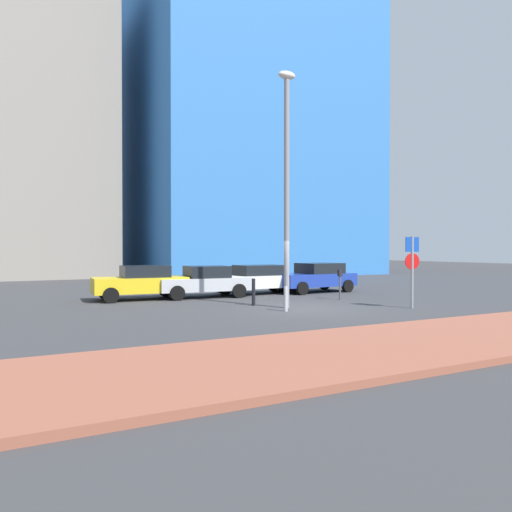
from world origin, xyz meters
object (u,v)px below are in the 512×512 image
at_px(street_lamp, 287,172).
at_px(traffic_bollard_near, 254,292).
at_px(parked_car_silver, 204,281).
at_px(parking_meter, 340,280).
at_px(parked_car_yellow, 141,282).
at_px(parking_sign_post, 412,263).
at_px(parked_car_blue, 315,277).
at_px(traffic_bollard_mid, 286,299).
at_px(parked_car_white, 258,279).

height_order(street_lamp, traffic_bollard_near, street_lamp).
relative_size(parked_car_silver, parking_meter, 3.28).
xyz_separation_m(parked_car_yellow, parking_sign_post, (8.13, -7.72, 0.91)).
distance_m(parked_car_blue, traffic_bollard_near, 6.70).
relative_size(parking_sign_post, parking_meter, 2.05).
xyz_separation_m(parked_car_blue, traffic_bollard_mid, (-5.33, -5.84, -0.33)).
distance_m(parked_car_yellow, parked_car_white, 5.75).
relative_size(parked_car_blue, parking_sign_post, 1.63).
bearing_deg(traffic_bollard_near, parked_car_white, 59.92).
distance_m(parking_sign_post, street_lamp, 5.75).
xyz_separation_m(parked_car_blue, parking_meter, (-1.17, -3.54, 0.08)).
height_order(parking_meter, street_lamp, street_lamp).
xyz_separation_m(traffic_bollard_near, traffic_bollard_mid, (0.20, -2.07, -0.09)).
xyz_separation_m(parked_car_blue, street_lamp, (-4.78, -5.01, 4.28)).
distance_m(parking_meter, street_lamp, 5.73).
height_order(parked_car_white, parking_meter, parked_car_white).
bearing_deg(parked_car_silver, parked_car_yellow, 173.22).
xyz_separation_m(parked_car_yellow, parked_car_blue, (8.85, -0.45, -0.00)).
distance_m(parked_car_yellow, parked_car_blue, 8.86).
distance_m(parking_meter, traffic_bollard_near, 4.38).
bearing_deg(parked_car_yellow, parked_car_white, -0.20).
relative_size(parked_car_white, street_lamp, 0.50).
height_order(parked_car_white, parking_sign_post, parking_sign_post).
height_order(parking_meter, traffic_bollard_mid, parking_meter).
xyz_separation_m(parked_car_white, traffic_bollard_mid, (-2.23, -6.27, -0.32)).
relative_size(parked_car_blue, traffic_bollard_mid, 4.95).
relative_size(street_lamp, traffic_bollard_near, 8.37).
distance_m(parked_car_silver, traffic_bollard_near, 3.93).
distance_m(parked_car_blue, traffic_bollard_mid, 7.91).
distance_m(parked_car_silver, parking_sign_post, 9.16).
relative_size(parked_car_yellow, traffic_bollard_near, 3.84).
distance_m(parked_car_white, traffic_bollard_mid, 6.66).
relative_size(parked_car_yellow, parking_sign_post, 1.51).
distance_m(parking_meter, traffic_bollard_mid, 4.77).
xyz_separation_m(parked_car_white, parking_meter, (1.93, -3.97, 0.09)).
distance_m(parked_car_yellow, traffic_bollard_near, 5.37).
xyz_separation_m(parked_car_yellow, street_lamp, (4.06, -5.46, 4.28)).
distance_m(parked_car_silver, parking_meter, 6.11).
height_order(parked_car_silver, parked_car_white, parked_car_silver).
bearing_deg(parked_car_white, parked_car_silver, -174.00).
bearing_deg(traffic_bollard_near, street_lamp, -58.91).
height_order(parking_meter, traffic_bollard_near, parking_meter).
relative_size(parked_car_white, parked_car_blue, 1.00).
distance_m(parked_car_silver, traffic_bollard_mid, 6.01).
bearing_deg(traffic_bollard_near, parked_car_yellow, 128.19).
relative_size(parked_car_silver, traffic_bollard_mid, 4.87).
distance_m(parked_car_white, parking_meter, 4.41).
relative_size(parked_car_yellow, parked_car_white, 0.93).
distance_m(parking_sign_post, traffic_bollard_near, 6.06).
relative_size(parking_sign_post, traffic_bollard_mid, 3.04).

